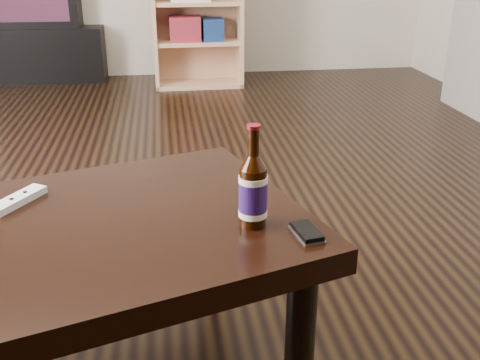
{
  "coord_description": "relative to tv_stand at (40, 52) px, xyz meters",
  "views": [
    {
      "loc": [
        0.18,
        -2.02,
        1.07
      ],
      "look_at": [
        0.33,
        -0.87,
        0.58
      ],
      "focal_mm": 42.0,
      "sensor_mm": 36.0,
      "label": 1
    }
  ],
  "objects": [
    {
      "name": "remote",
      "position": [
        0.65,
        -3.68,
        0.26
      ],
      "size": [
        0.13,
        0.16,
        0.02
      ],
      "rotation": [
        0.0,
        0.0,
        -0.56
      ],
      "color": "silver",
      "rests_on": "coffee_table"
    },
    {
      "name": "beer_bottle",
      "position": [
        1.22,
        -3.87,
        0.33
      ],
      "size": [
        0.08,
        0.08,
        0.24
      ],
      "rotation": [
        0.0,
        0.0,
        0.27
      ],
      "color": "black",
      "rests_on": "coffee_table"
    },
    {
      "name": "tv_stand",
      "position": [
        0.0,
        0.0,
        0.0
      ],
      "size": [
        1.12,
        0.58,
        0.44
      ],
      "primitive_type": "cube",
      "rotation": [
        0.0,
        0.0,
        -0.03
      ],
      "color": "black",
      "rests_on": "floor"
    },
    {
      "name": "coffee_table",
      "position": [
        0.73,
        -3.86,
        0.19
      ],
      "size": [
        1.41,
        1.07,
        0.47
      ],
      "rotation": [
        0.0,
        0.0,
        0.31
      ],
      "color": "black",
      "rests_on": "floor"
    },
    {
      "name": "floor",
      "position": [
        0.86,
        -3.01,
        -0.23
      ],
      "size": [
        5.0,
        6.0,
        0.01
      ],
      "primitive_type": "cube",
      "color": "black",
      "rests_on": "ground"
    },
    {
      "name": "phone",
      "position": [
        1.33,
        -3.94,
        0.25
      ],
      "size": [
        0.07,
        0.1,
        0.02
      ],
      "rotation": [
        0.0,
        0.0,
        0.17
      ],
      "color": "#B0B0B2",
      "rests_on": "coffee_table"
    }
  ]
}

